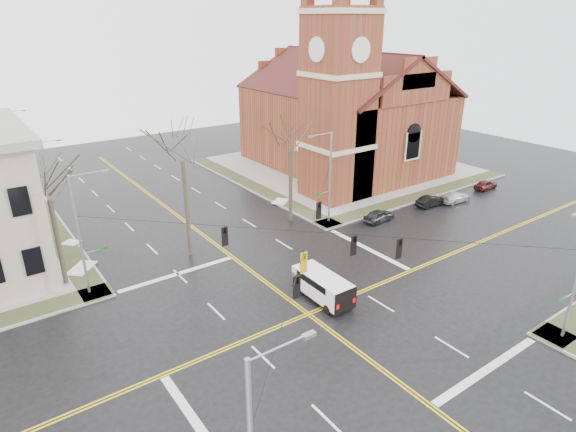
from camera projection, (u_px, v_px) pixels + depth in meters
ground at (308, 314)px, 33.04m from camera, size 120.00×120.00×0.00m
sidewalks at (308, 313)px, 33.01m from camera, size 80.00×80.00×0.17m
road_markings at (308, 314)px, 33.04m from camera, size 100.00×100.00×0.01m
church at (343, 106)px, 61.81m from camera, size 24.28×27.48×27.50m
signal_pole_ne at (329, 175)px, 45.90m from camera, size 2.75×0.22×9.00m
signal_pole_nw at (81, 232)px, 33.70m from camera, size 2.75×0.22×9.00m
span_wires at (310, 232)px, 30.68m from camera, size 23.02×23.02×0.03m
traffic_signals at (316, 246)px, 30.47m from camera, size 8.21×8.26×1.30m
streetlight_north_a at (45, 178)px, 46.64m from camera, size 2.30×0.20×8.00m
streetlight_north_b at (14, 139)px, 61.68m from camera, size 2.30×0.20×8.00m
cargo_van at (321, 284)px, 34.54m from camera, size 2.02×5.08×1.92m
parked_car_a at (379, 216)px, 47.96m from camera, size 3.68×1.70×1.22m
parked_car_b at (430, 201)px, 51.85m from camera, size 3.58×1.40×1.16m
parked_car_c at (455, 197)px, 53.07m from camera, size 3.95×1.69×1.14m
parked_car_d at (486, 185)px, 57.06m from camera, size 3.37×1.43×1.14m
tree_nw_far at (48, 194)px, 33.96m from camera, size 4.00×4.00×10.11m
tree_nw_near at (182, 154)px, 37.92m from camera, size 4.00×4.00×12.32m
tree_ne at (291, 143)px, 45.14m from camera, size 4.00×4.00×11.06m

